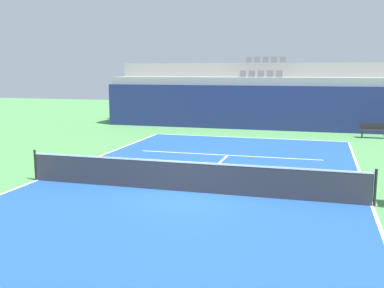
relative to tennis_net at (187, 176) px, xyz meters
name	(u,v)px	position (x,y,z in m)	size (l,w,h in m)	color
ground_plane	(187,192)	(0.00, 0.00, -0.51)	(80.00, 80.00, 0.00)	#4C8C4C
court_surface	(187,192)	(0.00, 0.00, -0.50)	(11.00, 24.00, 0.01)	#1E4C99
baseline_far	(247,138)	(0.00, 11.95, -0.50)	(11.00, 0.10, 0.00)	white
sideline_left	(38,180)	(-5.45, 0.00, -0.50)	(0.10, 24.00, 0.00)	white
sideline_right	(372,206)	(5.45, 0.00, -0.50)	(0.10, 24.00, 0.00)	white
service_line_far	(228,155)	(0.00, 6.40, -0.50)	(8.26, 0.10, 0.00)	white
centre_service_line	(211,170)	(0.00, 3.20, -0.50)	(0.10, 6.40, 0.00)	white
back_wall	(257,108)	(0.00, 15.66, 0.90)	(20.68, 0.30, 2.83)	navy
stands_tier_lower	(260,102)	(0.00, 17.01, 1.16)	(20.68, 2.40, 3.34)	#9E9E99
stands_tier_upper	(264,93)	(0.00, 19.41, 1.64)	(20.68, 2.40, 4.30)	#9E9E99
seating_row_lower	(261,75)	(0.00, 17.11, 2.96)	(2.85, 0.44, 0.44)	slate
seating_row_upper	(265,61)	(0.00, 19.51, 3.92)	(2.85, 0.44, 0.44)	slate
tennis_net	(187,176)	(0.00, 0.00, 0.00)	(11.08, 0.08, 1.07)	black
player_bench	(374,129)	(6.86, 13.87, 0.00)	(1.50, 0.40, 0.85)	#232328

